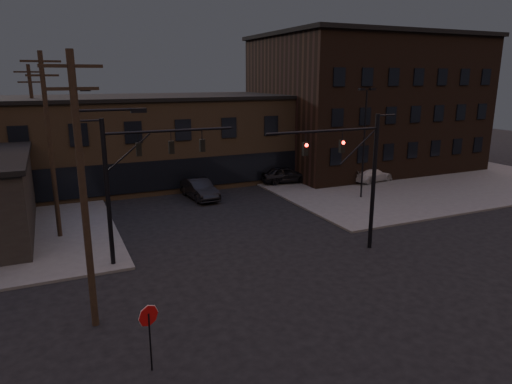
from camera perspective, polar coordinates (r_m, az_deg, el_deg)
ground at (r=21.78m, az=7.59°, el=-13.32°), size 140.00×140.00×0.00m
sidewalk_ne at (r=51.15m, az=15.64°, el=2.47°), size 30.00×30.00×0.15m
building_row at (r=45.89m, az=-11.05°, el=6.42°), size 40.00×12.00×8.00m
building_right at (r=53.38m, az=13.37°, el=10.60°), size 22.00×16.00×14.00m
traffic_signal_near at (r=26.59m, az=12.67°, el=2.83°), size 7.12×0.24×8.00m
traffic_signal_far at (r=25.07m, az=-15.32°, el=2.18°), size 7.12×0.24×8.00m
stop_sign at (r=16.65m, az=-13.24°, el=-15.62°), size 0.72×0.33×2.48m
utility_pole_near at (r=18.77m, az=-20.65°, el=0.50°), size 3.70×0.28×11.00m
utility_pole_mid at (r=30.53m, az=-24.25°, el=5.63°), size 3.70×0.28×11.50m
utility_pole_far at (r=42.51m, az=-25.85°, el=7.09°), size 2.20×0.28×11.00m
lot_light_a at (r=38.56m, az=13.41°, el=7.11°), size 1.50×0.28×9.14m
lot_light_b at (r=46.17m, az=15.58°, el=8.10°), size 1.50×0.28×9.14m
parked_car_lot_a at (r=43.68m, az=3.65°, el=2.21°), size 4.91×2.42×1.61m
parked_car_lot_b at (r=45.59m, az=14.29°, el=2.12°), size 4.82×2.59×1.33m
car_crossing at (r=38.73m, az=-7.10°, el=0.38°), size 2.21×5.19×1.66m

